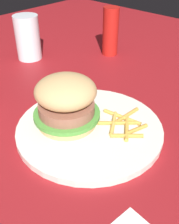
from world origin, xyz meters
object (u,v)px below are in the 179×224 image
at_px(plate, 90,128).
at_px(fries_pile, 123,124).
at_px(drink_glass, 28,40).
at_px(sandwich, 66,101).
at_px(ketchup_bottle, 110,31).

bearing_deg(plate, fries_pile, -46.02).
height_order(plate, drink_glass, drink_glass).
relative_size(plate, fries_pile, 2.58).
bearing_deg(sandwich, fries_pile, -52.46).
xyz_separation_m(sandwich, ketchup_bottle, (0.32, 0.17, 0.01)).
height_order(sandwich, drink_glass, drink_glass).
bearing_deg(fries_pile, plate, 133.98).
xyz_separation_m(fries_pile, ketchup_bottle, (0.26, 0.25, 0.05)).
distance_m(fries_pile, drink_glass, 0.40).
distance_m(plate, fries_pile, 0.06).
bearing_deg(ketchup_bottle, fries_pile, -136.87).
distance_m(sandwich, fries_pile, 0.11).
distance_m(sandwich, ketchup_bottle, 0.36).
bearing_deg(plate, sandwich, 118.26).
xyz_separation_m(sandwich, drink_glass, (0.15, 0.31, -0.01)).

